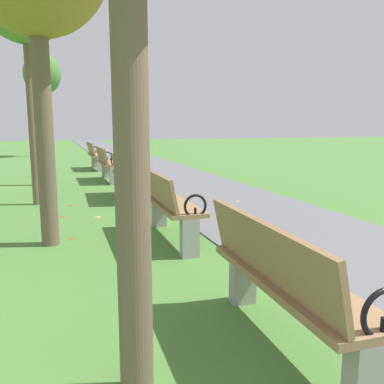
{
  "coord_description": "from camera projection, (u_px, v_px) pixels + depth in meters",
  "views": [
    {
      "loc": [
        -1.89,
        0.92,
        1.49
      ],
      "look_at": [
        -0.05,
        6.24,
        0.55
      ],
      "focal_mm": 38.26,
      "sensor_mm": 36.0,
      "label": 1
    }
  ],
  "objects": [
    {
      "name": "park_bench_2",
      "position": [
        283.0,
        280.0,
        2.66
      ],
      "size": [
        0.53,
        1.62,
        0.9
      ],
      "color": "#93704C",
      "rests_on": "ground"
    },
    {
      "name": "scattered_leaves",
      "position": [
        147.0,
        199.0,
        8.14
      ],
      "size": [
        4.13,
        18.89,
        0.02
      ],
      "color": "gold",
      "rests_on": "ground"
    },
    {
      "name": "park_bench_4",
      "position": [
        125.0,
        175.0,
        8.17
      ],
      "size": [
        0.53,
        1.62,
        0.9
      ],
      "color": "#93704C",
      "rests_on": "ground"
    },
    {
      "name": "park_bench_6",
      "position": [
        95.0,
        155.0,
        13.47
      ],
      "size": [
        0.5,
        1.61,
        0.9
      ],
      "color": "#93704C",
      "rests_on": "ground"
    },
    {
      "name": "paved_walkway",
      "position": [
        131.0,
        160.0,
        17.2
      ],
      "size": [
        2.62,
        44.0,
        0.02
      ],
      "primitive_type": "cube",
      "color": "slate",
      "rests_on": "ground"
    },
    {
      "name": "tree_5",
      "position": [
        42.0,
        75.0,
        18.26
      ],
      "size": [
        1.63,
        1.63,
        4.59
      ],
      "color": "brown",
      "rests_on": "ground"
    },
    {
      "name": "park_bench_5",
      "position": [
        107.0,
        163.0,
        10.71
      ],
      "size": [
        0.49,
        1.61,
        0.9
      ],
      "color": "#93704C",
      "rests_on": "ground"
    },
    {
      "name": "park_bench_3",
      "position": [
        168.0,
        203.0,
        5.23
      ],
      "size": [
        0.5,
        1.61,
        0.9
      ],
      "color": "#93704C",
      "rests_on": "ground"
    },
    {
      "name": "pedestrian_walking",
      "position": [
        134.0,
        136.0,
        18.97
      ],
      "size": [
        0.53,
        0.24,
        1.62
      ],
      "color": "#4C4C56",
      "rests_on": "paved_walkway"
    }
  ]
}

